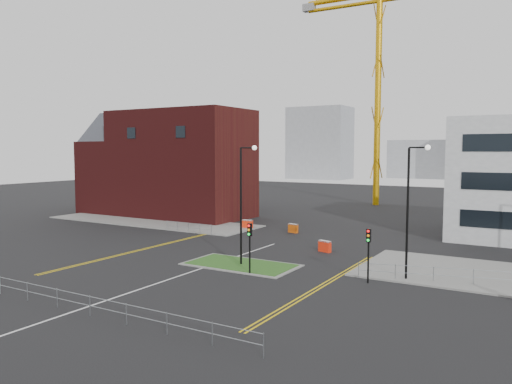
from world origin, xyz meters
TOP-DOWN VIEW (x-y plane):
  - ground at (0.00, 0.00)m, footprint 200.00×200.00m
  - pavement_left at (-20.00, 22.00)m, footprint 28.00×8.00m
  - island_kerb at (2.00, 8.00)m, footprint 8.60×4.60m
  - grass_island at (2.00, 8.00)m, footprint 8.00×4.00m
  - brick_building at (-22.97, 28.00)m, footprint 24.20×10.07m
  - tower_crane at (3.86, 55.11)m, footprint 53.01×2.04m
  - streetlamp_island at (2.22, 8.00)m, footprint 1.46×0.36m
  - streetlamp_right_near at (14.22, 10.00)m, footprint 1.46×0.36m
  - traffic_light_island at (4.00, 5.98)m, footprint 0.28×0.33m
  - traffic_light_right at (12.00, 7.98)m, footprint 0.28×0.33m
  - railing_front at (0.00, -6.00)m, footprint 24.05×0.05m
  - railing_left at (-11.00, 18.00)m, footprint 6.05×0.05m
  - centre_line at (0.00, 2.00)m, footprint 0.15×30.00m
  - yellow_left_a at (-9.00, 10.00)m, footprint 0.12×24.00m
  - yellow_left_b at (-8.70, 10.00)m, footprint 0.12×24.00m
  - yellow_right_a at (9.50, 6.00)m, footprint 0.12×20.00m
  - yellow_right_b at (9.80, 6.00)m, footprint 0.12×20.00m
  - skyline_a at (-40.00, 120.00)m, footprint 18.00×12.00m
  - skyline_b at (10.00, 130.00)m, footprint 24.00×12.00m
  - skyline_d at (-8.00, 140.00)m, footprint 30.00×12.00m
  - barrier_left at (-6.93, 23.45)m, footprint 1.22×0.42m
  - barrier_mid at (-1.33, 23.66)m, footprint 1.21×0.68m
  - barrier_right at (5.54, 16.00)m, footprint 1.24×0.74m

SIDE VIEW (x-z plane):
  - ground at x=0.00m, z-range 0.00..0.00m
  - centre_line at x=0.00m, z-range 0.00..0.01m
  - yellow_left_a at x=-9.00m, z-range 0.00..0.01m
  - yellow_left_b at x=-8.70m, z-range 0.00..0.01m
  - yellow_right_a at x=9.50m, z-range 0.00..0.01m
  - yellow_right_b at x=9.80m, z-range 0.00..0.01m
  - island_kerb at x=2.00m, z-range 0.00..0.08m
  - pavement_left at x=-20.00m, z-range 0.00..0.12m
  - grass_island at x=2.00m, z-range 0.00..0.12m
  - barrier_mid at x=-1.33m, z-range 0.04..1.01m
  - barrier_right at x=5.54m, z-range 0.04..1.03m
  - barrier_left at x=-6.93m, z-range 0.04..1.06m
  - railing_left at x=-11.00m, z-range 0.19..1.29m
  - railing_front at x=0.00m, z-range 0.23..1.33m
  - traffic_light_island at x=4.00m, z-range 0.74..4.39m
  - traffic_light_right at x=12.00m, z-range 0.74..4.39m
  - streetlamp_island at x=2.22m, z-range 0.82..10.00m
  - streetlamp_right_near at x=14.22m, z-range 0.82..10.00m
  - skyline_d at x=-8.00m, z-range 0.00..12.00m
  - brick_building at x=-22.97m, z-range -0.27..13.97m
  - skyline_b at x=10.00m, z-range 0.00..16.00m
  - skyline_a at x=-40.00m, z-range 0.00..22.00m
  - tower_crane at x=3.86m, z-range 7.13..44.44m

